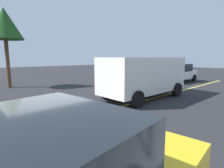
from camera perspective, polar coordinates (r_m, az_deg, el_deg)
ground_plane at (r=6.21m, az=-20.80°, el=-12.73°), size 80.00×80.00×0.00m
lane_marking_centre at (r=7.74m, az=0.46°, el=-7.90°), size 28.00×0.16×0.01m
white_van at (r=9.77m, az=10.42°, el=2.93°), size 5.20×2.27×2.20m
car_white_mid_road at (r=17.29m, az=20.66°, el=3.40°), size 3.92×2.06×1.64m
tree_left_verge at (r=15.09m, az=-31.35°, el=16.15°), size 2.44×2.44×5.65m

